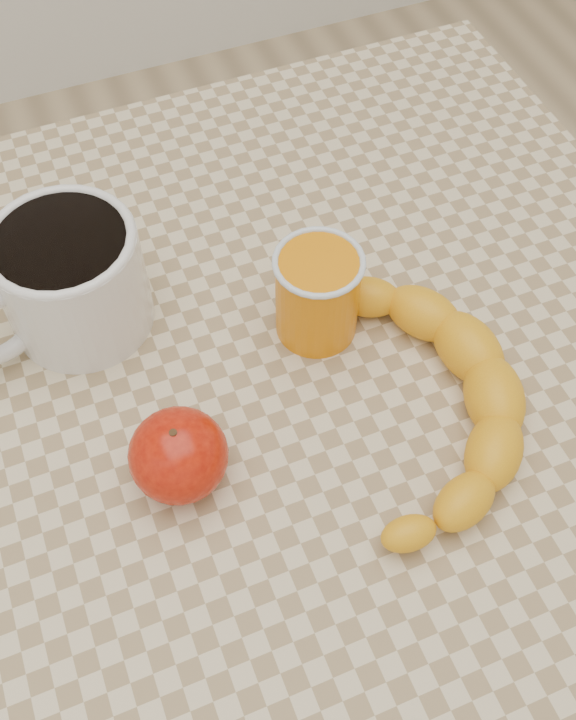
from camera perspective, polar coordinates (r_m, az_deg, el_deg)
name	(u,v)px	position (r m, az deg, el deg)	size (l,w,h in m)	color
ground	(288,624)	(1.38, 0.00, -18.24)	(3.00, 3.00, 0.00)	tan
table	(288,422)	(0.77, 0.00, -4.45)	(0.80, 0.80, 0.75)	beige
coffee_mug	(68,278)	(0.71, -15.38, 5.62)	(0.19, 0.16, 0.11)	silver
orange_juice_glass	(317,293)	(0.69, 2.11, 4.75)	(0.08, 0.08, 0.09)	orange
apple	(179,455)	(0.62, -7.79, -6.72)	(0.10, 0.10, 0.07)	#8F0C04
banana	(413,396)	(0.66, 8.87, -2.52)	(0.28, 0.35, 0.05)	#EFA715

